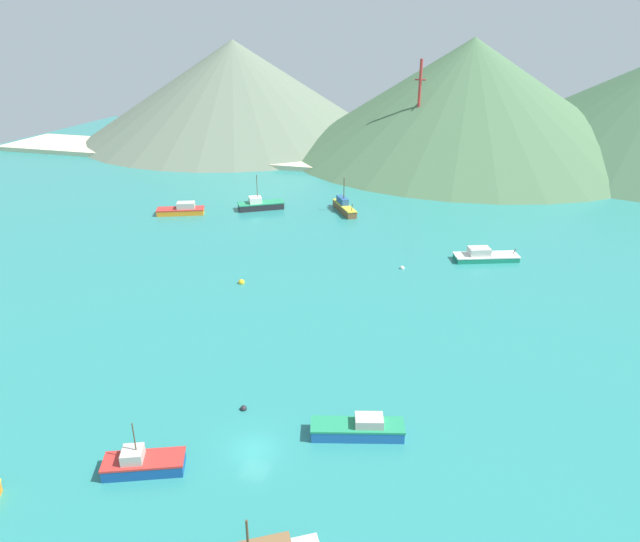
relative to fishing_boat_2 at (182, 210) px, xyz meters
name	(u,v)px	position (x,y,z in m)	size (l,w,h in m)	color
ground	(337,306)	(39.76, -30.37, -1.11)	(260.00, 280.00, 0.50)	teal
fishing_boat_2	(182,210)	(0.00, 0.00, 0.00)	(9.74, 6.39, 2.37)	orange
fishing_boat_4	(359,428)	(48.36, -55.88, -0.09)	(8.95, 4.54, 2.09)	#1E5BA8
fishing_boat_5	(484,256)	(58.56, -8.59, -0.12)	(10.63, 6.33, 2.17)	#198466
fishing_boat_7	(260,205)	(13.81, 7.34, 0.06)	(9.54, 7.51, 7.12)	#232328
fishing_boat_8	(344,207)	(30.74, 10.30, 0.18)	(6.90, 9.28, 6.88)	brown
fishing_boat_9	(143,463)	(31.70, -65.36, -0.08)	(7.23, 4.85, 4.97)	#14478C
buoy_0	(241,282)	(24.57, -27.59, -0.69)	(0.92, 0.92, 0.92)	gold
buoy_1	(244,409)	(36.61, -55.25, -0.74)	(0.66, 0.66, 0.66)	#232328
buoy_2	(402,268)	(46.40, -15.68, -0.73)	(0.69, 0.69, 0.69)	silver
beach_strip	(415,166)	(39.76, 51.66, -0.26)	(247.00, 22.48, 1.20)	beige
hill_west	(235,90)	(-22.82, 80.09, 14.32)	(98.54, 98.54, 30.35)	#60705B
hill_central	(469,97)	(51.04, 74.19, 14.96)	(102.55, 102.55, 31.63)	#476B47
radio_tower	(418,115)	(39.65, 51.39, 12.95)	(2.71, 2.17, 27.07)	#B7332D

